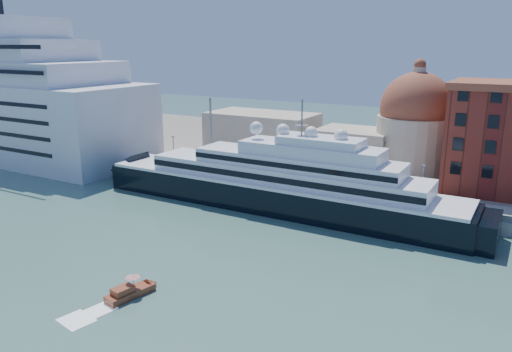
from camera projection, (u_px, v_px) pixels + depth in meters
The scene contains 9 objects.
ground at pixel (198, 243), 84.82m from camera, with size 400.00×400.00×0.00m, color #345A52.
quay at pixel (287, 187), 112.99m from camera, with size 180.00×10.00×2.50m, color gray.
land at pixel (349, 155), 147.42m from camera, with size 260.00×72.00×2.00m, color slate.
quay_fence at pixel (278, 184), 108.75m from camera, with size 180.00×0.10×1.20m, color slate.
superyacht at pixel (263, 185), 102.99m from camera, with size 88.37×12.25×26.41m.
service_barge at pixel (71, 172), 128.73m from camera, with size 10.81×5.89×2.31m.
water_taxi at pixel (129, 292), 66.40m from camera, with size 3.54×7.07×3.21m.
church at pixel (351, 132), 127.31m from camera, with size 66.00×18.00×25.50m.
lamp_posts at pixel (235, 146), 115.43m from camera, with size 120.80×2.40×18.00m.
Camera 1 is at (47.90, -63.66, 32.76)m, focal length 35.00 mm.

